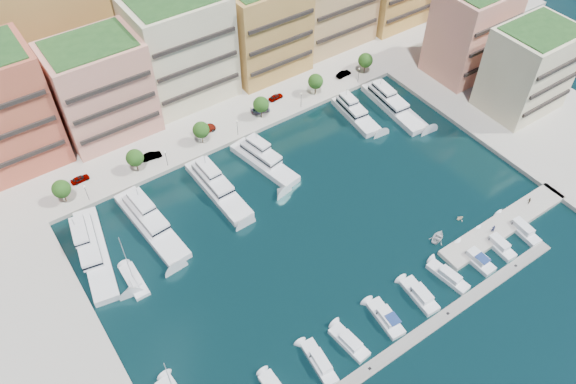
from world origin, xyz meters
name	(u,v)px	position (x,y,z in m)	size (l,w,h in m)	color
ground	(318,222)	(0.00, 0.00, 0.00)	(400.00, 400.00, 0.00)	black
north_quay	(178,74)	(0.00, 62.00, 0.00)	(220.00, 64.00, 2.00)	#9E998E
east_quay	(548,129)	(62.00, -8.00, 0.00)	(34.00, 76.00, 2.00)	#9E998E
hillside	(107,0)	(0.00, 110.00, 0.00)	(240.00, 40.00, 58.00)	#223816
south_pontoon	(410,341)	(-3.00, -30.00, 0.00)	(72.00, 2.20, 0.35)	gray
finger_pier	(503,226)	(30.00, -22.00, 0.00)	(32.00, 5.00, 2.00)	#9E998E
apartment_2	(101,89)	(-23.00, 49.99, 12.31)	(20.00, 15.50, 22.80)	tan
apartment_3	(181,49)	(-2.00, 51.99, 13.81)	(22.00, 16.50, 25.80)	beige
apartment_4	(264,28)	(20.00, 49.99, 12.81)	(20.00, 15.50, 23.80)	tan
apartment_east_a	(471,31)	(62.00, 19.99, 12.31)	(18.00, 14.50, 22.80)	tan
apartment_east_b	(529,69)	(62.00, 1.99, 11.31)	(18.00, 14.50, 20.80)	beige
backblock_1	(51,29)	(-25.00, 74.00, 16.00)	(26.00, 18.00, 30.00)	tan
tree_0	(61,189)	(-40.00, 33.50, 4.74)	(3.80, 3.80, 5.65)	#473323
tree_1	(135,158)	(-24.00, 33.50, 4.74)	(3.80, 3.80, 5.65)	#473323
tree_2	(201,130)	(-8.00, 33.50, 4.74)	(3.80, 3.80, 5.65)	#473323
tree_3	(261,104)	(8.00, 33.50, 4.74)	(3.80, 3.80, 5.65)	#473323
tree_4	(316,81)	(24.00, 33.50, 4.74)	(3.80, 3.80, 5.65)	#473323
tree_5	(365,60)	(40.00, 33.50, 4.74)	(3.80, 3.80, 5.65)	#473323
lamppost_0	(86,191)	(-36.00, 31.20, 3.83)	(0.30, 0.30, 4.20)	black
lamppost_1	(166,156)	(-18.00, 31.20, 3.83)	(0.30, 0.30, 4.20)	black
lamppost_2	(237,125)	(0.00, 31.20, 3.83)	(0.30, 0.30, 4.20)	black
lamppost_3	(301,98)	(18.00, 31.20, 3.83)	(0.30, 0.30, 4.20)	black
lamppost_4	(359,73)	(36.00, 31.20, 3.83)	(0.30, 0.30, 4.20)	black
yacht_0	(93,249)	(-40.14, 18.43, 1.21)	(8.74, 23.51, 7.30)	silver
yacht_1	(149,222)	(-28.34, 18.62, 1.09)	(6.60, 22.84, 7.30)	silver
yacht_2	(216,186)	(-12.47, 19.60, 1.21)	(5.17, 20.63, 7.30)	silver
yacht_3	(262,160)	(-0.02, 20.72, 1.21)	(7.55, 18.56, 7.30)	silver
yacht_5	(354,112)	(27.17, 21.96, 1.21)	(5.83, 15.73, 7.30)	silver
yacht_6	(391,104)	(36.91, 19.39, 1.21)	(6.74, 21.34, 7.30)	silver
cruiser_2	(320,363)	(-18.20, -24.59, 0.55)	(3.34, 8.85, 2.55)	white
cruiser_3	(349,343)	(-11.90, -24.58, 0.55)	(3.36, 7.92, 2.55)	white
cruiser_4	(386,318)	(-3.72, -24.61, 0.57)	(3.60, 8.31, 2.66)	white
cruiser_5	(420,296)	(4.40, -24.59, 0.55)	(3.51, 8.30, 2.55)	white
cruiser_6	(448,277)	(11.57, -24.59, 0.55)	(3.40, 8.65, 2.55)	white
cruiser_7	(475,259)	(18.83, -24.61, 0.57)	(2.93, 8.16, 2.66)	white
cruiser_8	(497,244)	(24.87, -24.59, 0.55)	(2.92, 8.41, 2.55)	white
cruiser_9	(520,229)	(31.72, -24.60, 0.55)	(3.16, 9.28, 2.55)	white
sailboat_2	(135,281)	(-36.56, 7.69, 0.32)	(2.81, 8.34, 13.20)	silver
tender_1	(460,218)	(24.03, -15.75, 0.45)	(1.48, 1.71, 0.90)	beige
tender_0	(438,237)	(16.83, -16.77, 0.40)	(2.73, 3.82, 0.79)	silver
car_0	(80,179)	(-35.49, 37.49, 1.67)	(1.58, 3.93, 1.34)	gray
car_1	(152,156)	(-19.81, 35.29, 1.71)	(1.51, 4.34, 1.43)	gray
car_2	(205,129)	(-5.70, 36.51, 1.73)	(2.42, 5.25, 1.46)	gray
car_3	(260,110)	(8.76, 35.23, 1.69)	(1.92, 4.73, 1.37)	gray
car_4	(276,97)	(14.71, 37.32, 1.66)	(1.56, 3.88, 1.32)	gray
car_5	(344,74)	(34.56, 35.35, 1.68)	(1.44, 4.14, 1.37)	gray
person_0	(493,229)	(26.08, -22.14, 1.98)	(0.71, 0.47, 1.95)	#242A49
person_1	(529,201)	(37.94, -21.25, 1.82)	(0.79, 0.62, 1.63)	#4B3B2D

